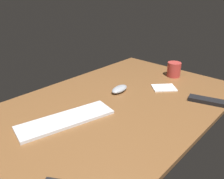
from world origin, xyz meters
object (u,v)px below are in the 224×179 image
Objects in this scene: computer_mouse at (119,89)px; notepad at (164,88)px; keyboard at (66,120)px; tv_remote at (209,101)px; coffee_mug at (174,69)px.

computer_mouse is 25.47cm from notepad.
keyboard is 37.85cm from computer_mouse.
computer_mouse is at bearing -170.40° from tv_remote.
keyboard is at bearing -139.97° from tv_remote.
tv_remote is 37.44cm from coffee_mug.
coffee_mug is (40.53, -9.92, 2.98)cm from computer_mouse.
tv_remote is 1.55× the size of notepad.
coffee_mug is 21.47cm from notepad.
notepad is at bearing -44.09° from computer_mouse.
tv_remote is 2.18× the size of coffee_mug.
coffee_mug is (20.54, 31.10, 3.54)cm from tv_remote.
coffee_mug reaches higher than keyboard.
coffee_mug is at bearing 130.18° from tv_remote.
keyboard is 59.36cm from notepad.
coffee_mug is 0.71× the size of notepad.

